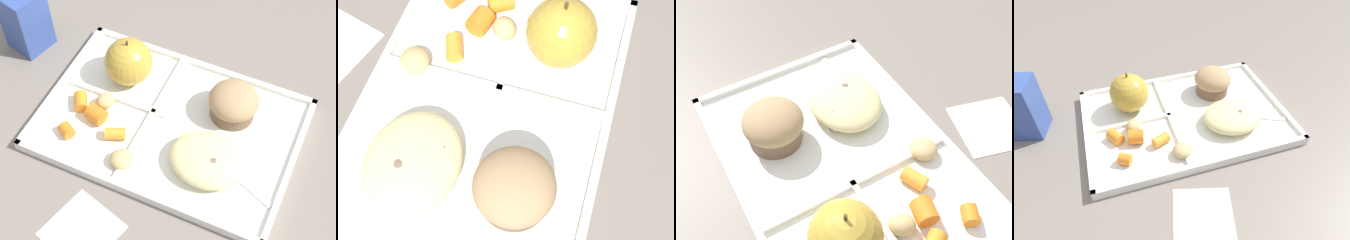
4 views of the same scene
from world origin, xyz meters
The scene contains 17 objects.
ground centered at (0.00, 0.00, 0.00)m, with size 6.00×6.00×0.00m, color slate.
lunch_tray centered at (0.00, 0.00, 0.01)m, with size 0.39×0.27×0.02m.
green_apple centered at (-0.10, 0.06, 0.05)m, with size 0.08×0.08×0.09m.
bran_muffin centered at (0.08, 0.06, 0.04)m, with size 0.08×0.08×0.06m.
carrot_slice_diagonal centered at (-0.13, -0.08, 0.02)m, with size 0.02×0.02×0.02m, color orange.
carrot_slice_small centered at (-0.11, -0.04, 0.02)m, with size 0.03×0.03×0.03m, color orange.
carrot_slice_tilted centered at (-0.07, -0.06, 0.02)m, with size 0.02×0.02×0.03m, color orange.
carrot_slice_large centered at (-0.14, -0.03, 0.02)m, with size 0.02×0.02×0.03m, color orange.
potato_chunk_golden centered at (-0.11, -0.01, 0.02)m, with size 0.03×0.03×0.02m, color tan.
potato_chunk_corner centered at (-0.04, -0.09, 0.02)m, with size 0.04×0.03×0.02m, color tan.
egg_noodle_pile centered at (0.08, -0.05, 0.03)m, with size 0.11×0.10×0.03m, color beige.
meatball_center centered at (0.09, -0.05, 0.03)m, with size 0.03×0.03×0.03m, color #755B4C.
meatball_front centered at (0.06, -0.02, 0.03)m, with size 0.03×0.03×0.03m, color #755B4C.
meatball_side centered at (0.08, -0.04, 0.03)m, with size 0.03×0.03×0.03m, color brown.
plastic_fork centered at (0.11, -0.04, 0.01)m, with size 0.14×0.07×0.00m.
milk_carton centered at (-0.30, 0.07, 0.06)m, with size 0.06×0.06×0.11m, color #334C99.
paper_napkin centered at (-0.04, -0.21, 0.00)m, with size 0.09×0.09×0.00m, color white.
Camera 1 is at (0.19, -0.43, 0.69)m, focal length 57.23 mm.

